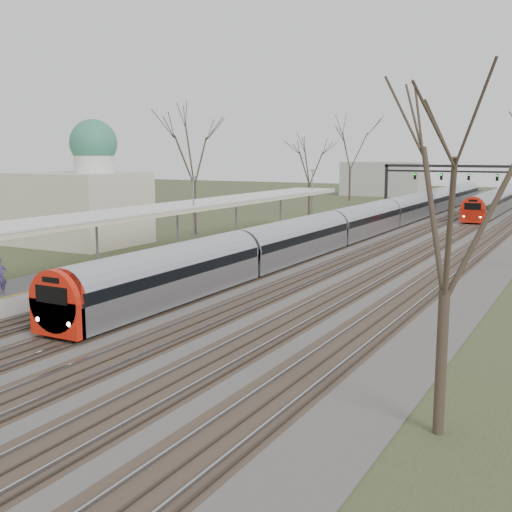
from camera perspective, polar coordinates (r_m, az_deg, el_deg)
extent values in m
cube|color=#474442|center=(59.71, 12.15, 1.67)|extent=(24.00, 160.00, 0.10)
cube|color=#4C3828|center=(61.63, 6.79, 2.08)|extent=(2.60, 160.00, 0.06)
cube|color=gray|center=(61.89, 6.17, 2.19)|extent=(0.07, 160.00, 0.12)
cube|color=gray|center=(61.36, 7.41, 2.10)|extent=(0.07, 160.00, 0.12)
cube|color=#4C3828|center=(60.44, 9.87, 1.87)|extent=(2.60, 160.00, 0.06)
cube|color=gray|center=(60.66, 9.23, 1.98)|extent=(0.07, 160.00, 0.12)
cube|color=gray|center=(60.21, 10.52, 1.89)|extent=(0.07, 160.00, 0.12)
cube|color=#4C3828|center=(59.44, 13.07, 1.64)|extent=(2.60, 160.00, 0.06)
cube|color=gray|center=(59.62, 12.41, 1.76)|extent=(0.07, 160.00, 0.12)
cube|color=gray|center=(59.24, 13.74, 1.66)|extent=(0.07, 160.00, 0.12)
cube|color=#4C3828|center=(58.62, 16.37, 1.41)|extent=(2.60, 160.00, 0.06)
cube|color=gray|center=(58.76, 15.69, 1.53)|extent=(0.07, 160.00, 0.12)
cube|color=gray|center=(58.47, 17.06, 1.43)|extent=(0.07, 160.00, 0.12)
cube|color=#4C3828|center=(58.01, 19.75, 1.16)|extent=(2.60, 160.00, 0.06)
cube|color=gray|center=(58.11, 19.05, 1.28)|extent=(0.07, 160.00, 0.12)
cube|color=gray|center=(57.90, 20.45, 1.18)|extent=(0.07, 160.00, 0.12)
cube|color=#9E9B93|center=(47.48, -4.50, 0.51)|extent=(3.50, 69.00, 1.00)
cylinder|color=slate|center=(38.15, -13.95, 1.17)|extent=(0.14, 0.14, 3.00)
cylinder|color=slate|center=(44.34, -6.99, 2.46)|extent=(0.14, 0.14, 3.00)
cylinder|color=slate|center=(51.03, -1.78, 3.40)|extent=(0.14, 0.14, 3.00)
cylinder|color=slate|center=(58.05, 2.20, 4.10)|extent=(0.14, 0.14, 3.00)
cube|color=silver|center=(43.38, -7.79, 4.35)|extent=(4.10, 50.00, 0.12)
cube|color=beige|center=(43.39, -7.79, 4.13)|extent=(4.10, 50.00, 0.25)
cube|color=beige|center=(55.61, -15.56, 4.06)|extent=(10.00, 8.00, 6.00)
cylinder|color=silver|center=(54.05, -14.20, 8.44)|extent=(3.20, 3.20, 2.50)
sphere|color=#2E745F|center=(54.06, -14.26, 9.71)|extent=(3.80, 3.80, 3.80)
cube|color=black|center=(90.95, 11.50, 6.07)|extent=(0.35, 0.35, 6.00)
cube|color=black|center=(88.41, 17.97, 7.61)|extent=(21.00, 0.35, 0.35)
cube|color=black|center=(88.42, 17.95, 7.15)|extent=(21.00, 0.25, 0.25)
cube|color=black|center=(89.61, 13.95, 6.90)|extent=(0.32, 0.22, 0.85)
sphere|color=#0CFF19|center=(89.47, 13.94, 7.06)|extent=(0.16, 0.16, 0.16)
cube|color=black|center=(88.80, 16.15, 6.79)|extent=(0.32, 0.22, 0.85)
sphere|color=#0CFF19|center=(88.65, 16.14, 6.95)|extent=(0.16, 0.16, 0.16)
cube|color=black|center=(88.12, 18.39, 6.67)|extent=(0.32, 0.22, 0.85)
sphere|color=#0CFF19|center=(87.97, 18.38, 6.83)|extent=(0.16, 0.16, 0.16)
cube|color=black|center=(87.57, 20.65, 6.54)|extent=(0.32, 0.22, 0.85)
sphere|color=#0CFF19|center=(87.42, 20.65, 6.70)|extent=(0.16, 0.16, 0.16)
cylinder|color=#2D231C|center=(60.30, -5.46, 4.23)|extent=(0.30, 0.30, 4.95)
cylinder|color=#2D231C|center=(18.13, 16.13, -9.21)|extent=(0.30, 0.30, 4.05)
cube|color=#ABADB5|center=(66.27, 11.63, 3.33)|extent=(2.55, 90.00, 1.60)
cylinder|color=#ABADB5|center=(66.21, 11.65, 3.89)|extent=(2.60, 89.70, 2.60)
cube|color=black|center=(66.20, 11.65, 3.97)|extent=(2.62, 89.40, 0.55)
cube|color=red|center=(27.14, -17.24, -5.28)|extent=(2.55, 0.50, 1.50)
cylinder|color=red|center=(27.01, -17.24, -3.82)|extent=(2.60, 0.60, 2.60)
cube|color=black|center=(26.77, -17.68, -3.30)|extent=(1.70, 0.12, 0.70)
sphere|color=white|center=(27.64, -18.77, -5.31)|extent=(0.22, 0.22, 0.22)
sphere|color=white|center=(26.44, -16.25, -5.83)|extent=(0.22, 0.22, 0.22)
cube|color=black|center=(66.37, 11.61, 2.53)|extent=(1.80, 89.00, 0.35)
cube|color=red|center=(71.73, 18.69, 3.42)|extent=(2.55, 0.50, 1.50)
cylinder|color=red|center=(71.72, 18.73, 3.98)|extent=(2.60, 0.60, 2.60)
cube|color=black|center=(71.43, 18.70, 4.21)|extent=(1.70, 0.12, 0.70)
sphere|color=white|center=(71.69, 17.99, 3.38)|extent=(0.22, 0.22, 0.22)
sphere|color=white|center=(71.40, 19.33, 3.29)|extent=(0.22, 0.22, 0.22)
imported|color=#413363|center=(32.21, -21.83, -1.73)|extent=(0.66, 0.78, 1.82)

